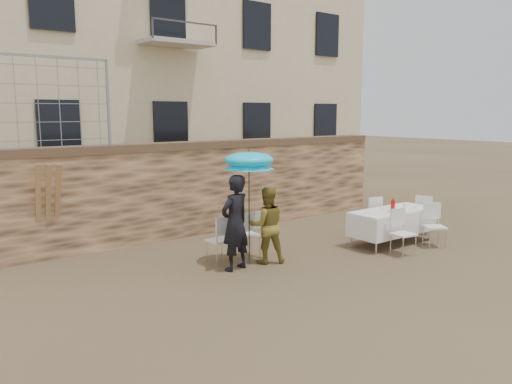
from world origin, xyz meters
TOP-DOWN VIEW (x-y plane):
  - ground at (0.00, 0.00)m, footprint 80.00×80.00m
  - stone_wall at (0.00, 5.00)m, footprint 13.00×0.50m
  - chain_link_fence at (-3.00, 5.00)m, footprint 3.20×0.06m
  - man_suit at (-0.21, 2.04)m, footprint 0.73×0.56m
  - woman_dress at (0.54, 2.04)m, footprint 0.91×0.83m
  - umbrella at (0.19, 2.14)m, footprint 0.97×0.97m
  - couple_chair_left at (-0.21, 2.59)m, footprint 0.51×0.51m
  - couple_chair_right at (0.49, 2.59)m, footprint 0.52×0.52m
  - banquet_table at (3.69, 1.47)m, footprint 2.10×0.85m
  - soda_bottle at (3.49, 1.32)m, footprint 0.09×0.09m
  - table_chair_front_left at (3.09, 0.72)m, footprint 0.53×0.53m
  - table_chair_front_right at (4.19, 0.72)m, footprint 0.66×0.66m
  - table_chair_back at (3.89, 2.27)m, footprint 0.57×0.57m
  - table_chair_side at (5.09, 1.57)m, footprint 0.61×0.61m
  - wood_planks at (-2.70, 4.72)m, footprint 0.70×0.20m

SIDE VIEW (x-z plane):
  - ground at x=0.00m, z-range 0.00..0.00m
  - couple_chair_left at x=-0.21m, z-range 0.00..0.96m
  - couple_chair_right at x=0.49m, z-range 0.00..0.96m
  - table_chair_front_left at x=3.09m, z-range 0.00..0.96m
  - table_chair_front_right at x=4.19m, z-range 0.00..0.96m
  - table_chair_back at x=3.89m, z-range 0.00..0.96m
  - table_chair_side at x=5.09m, z-range 0.00..0.96m
  - banquet_table at x=3.69m, z-range 0.34..1.12m
  - woman_dress at x=0.54m, z-range 0.00..1.50m
  - man_suit at x=-0.21m, z-range 0.00..1.80m
  - soda_bottle at x=3.49m, z-range 0.77..1.04m
  - wood_planks at x=-2.70m, z-range 0.00..2.00m
  - stone_wall at x=0.00m, z-range 0.00..2.20m
  - umbrella at x=0.19m, z-range 0.93..3.02m
  - chain_link_fence at x=-3.00m, z-range 2.20..4.00m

